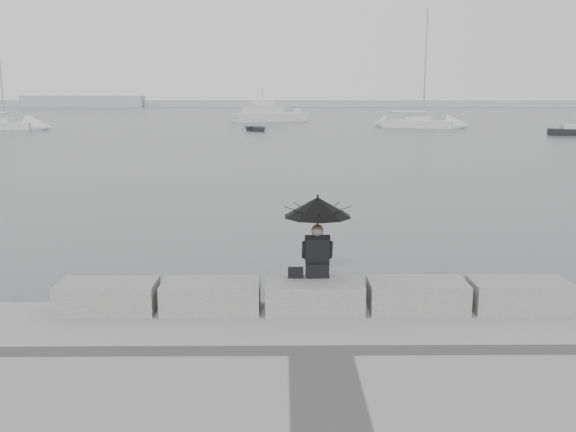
{
  "coord_description": "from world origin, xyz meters",
  "views": [
    {
      "loc": [
        -0.53,
        -10.56,
        4.08
      ],
      "look_at": [
        -0.4,
        3.0,
        1.42
      ],
      "focal_mm": 40.0,
      "sensor_mm": 36.0,
      "label": 1
    }
  ],
  "objects_px": {
    "seated_person": "(318,218)",
    "motor_cruiser": "(270,115)",
    "dinghy": "(256,128)",
    "sailboat_left": "(1,124)",
    "sailboat_right": "(419,123)"
  },
  "relations": [
    {
      "from": "sailboat_right",
      "to": "dinghy",
      "type": "height_order",
      "value": "sailboat_right"
    },
    {
      "from": "seated_person",
      "to": "motor_cruiser",
      "type": "bearing_deg",
      "value": 89.89
    },
    {
      "from": "sailboat_left",
      "to": "sailboat_right",
      "type": "bearing_deg",
      "value": 19.65
    },
    {
      "from": "seated_person",
      "to": "sailboat_left",
      "type": "xyz_separation_m",
      "value": [
        -30.58,
        58.77,
        -1.49
      ]
    },
    {
      "from": "motor_cruiser",
      "to": "dinghy",
      "type": "bearing_deg",
      "value": -119.42
    },
    {
      "from": "sailboat_left",
      "to": "sailboat_right",
      "type": "height_order",
      "value": "same"
    },
    {
      "from": "seated_person",
      "to": "sailboat_right",
      "type": "relative_size",
      "value": 0.11
    },
    {
      "from": "motor_cruiser",
      "to": "sailboat_left",
      "type": "bearing_deg",
      "value": -175.36
    },
    {
      "from": "dinghy",
      "to": "seated_person",
      "type": "bearing_deg",
      "value": -120.22
    },
    {
      "from": "dinghy",
      "to": "sailboat_left",
      "type": "bearing_deg",
      "value": 139.87
    },
    {
      "from": "sailboat_right",
      "to": "motor_cruiser",
      "type": "distance_m",
      "value": 22.35
    },
    {
      "from": "sailboat_left",
      "to": "dinghy",
      "type": "distance_m",
      "value": 27.6
    },
    {
      "from": "sailboat_right",
      "to": "motor_cruiser",
      "type": "bearing_deg",
      "value": 163.85
    },
    {
      "from": "seated_person",
      "to": "motor_cruiser",
      "type": "relative_size",
      "value": 0.13
    },
    {
      "from": "sailboat_right",
      "to": "dinghy",
      "type": "xyz_separation_m",
      "value": [
        -17.85,
        -5.79,
        -0.22
      ]
    }
  ]
}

